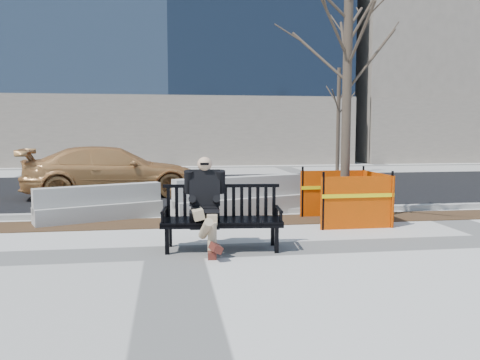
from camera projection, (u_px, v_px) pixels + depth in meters
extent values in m
plane|color=beige|center=(174.00, 252.00, 8.11)|extent=(120.00, 120.00, 0.00)
cube|color=#47301C|center=(172.00, 223.00, 10.67)|extent=(40.00, 1.20, 0.02)
cube|color=black|center=(171.00, 189.00, 16.77)|extent=(60.00, 10.40, 0.01)
cube|color=#9E9B93|center=(172.00, 213.00, 11.60)|extent=(60.00, 0.25, 0.12)
imported|color=#BE8346|center=(113.00, 196.00, 15.05)|extent=(5.49, 2.75, 1.53)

